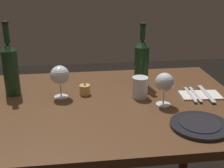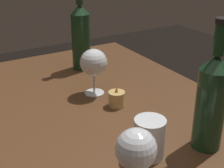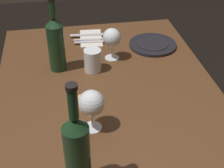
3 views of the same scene
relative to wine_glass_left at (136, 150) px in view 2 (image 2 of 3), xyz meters
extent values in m
cube|color=#56351E|center=(-0.27, 0.06, -0.12)|extent=(1.30, 0.90, 0.04)
cylinder|color=#412816|center=(-0.85, 0.44, -0.49)|extent=(0.06, 0.06, 0.70)
sphere|color=white|center=(0.00, 0.00, 0.00)|extent=(0.08, 0.08, 0.08)
cylinder|color=maroon|center=(0.00, 0.00, 0.00)|extent=(0.07, 0.07, 0.03)
cylinder|color=white|center=(-0.46, 0.15, -0.10)|extent=(0.07, 0.07, 0.00)
cylinder|color=white|center=(-0.46, 0.15, -0.07)|extent=(0.01, 0.01, 0.07)
sphere|color=white|center=(-0.46, 0.15, 0.01)|extent=(0.09, 0.09, 0.09)
cylinder|color=maroon|center=(-0.46, 0.15, 0.00)|extent=(0.07, 0.07, 0.02)
cylinder|color=#19381E|center=(-0.69, 0.21, 0.00)|extent=(0.07, 0.07, 0.22)
cone|color=#19381E|center=(-0.69, 0.21, 0.13)|extent=(0.07, 0.07, 0.03)
cylinder|color=#19381E|center=(-0.05, 0.25, 0.00)|extent=(0.07, 0.07, 0.21)
cone|color=#19381E|center=(-0.05, 0.25, 0.12)|extent=(0.07, 0.07, 0.03)
cylinder|color=#19381E|center=(-0.05, 0.25, 0.17)|extent=(0.03, 0.03, 0.07)
cylinder|color=black|center=(-0.05, 0.25, 0.21)|extent=(0.03, 0.03, 0.01)
cylinder|color=white|center=(-0.09, 0.10, -0.06)|extent=(0.08, 0.08, 0.10)
cylinder|color=silver|center=(-0.09, 0.10, -0.07)|extent=(0.06, 0.06, 0.06)
cylinder|color=#DBB266|center=(-0.34, 0.17, -0.08)|extent=(0.05, 0.05, 0.05)
cylinder|color=white|center=(-0.34, 0.17, -0.09)|extent=(0.04, 0.04, 0.03)
cone|color=#F99E2D|center=(-0.34, 0.17, -0.05)|extent=(0.01, 0.01, 0.02)
camera|label=1|loc=(-0.39, -1.23, 0.48)|focal=49.58mm
camera|label=2|loc=(0.43, -0.31, 0.38)|focal=52.45mm
camera|label=3|loc=(-1.32, 0.23, 0.69)|focal=53.22mm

